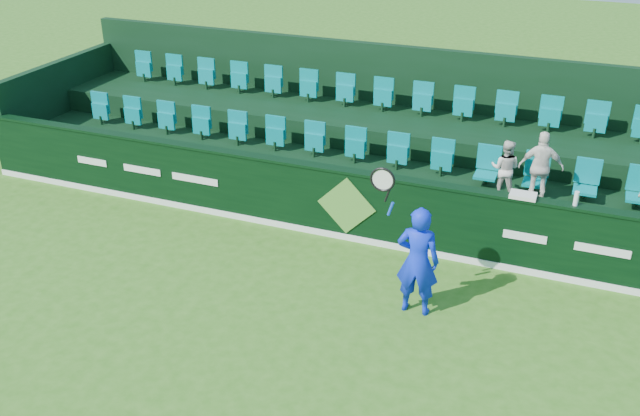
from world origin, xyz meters
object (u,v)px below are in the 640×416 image
at_px(towel, 523,195).
at_px(spectator_left, 505,169).
at_px(tennis_player, 417,260).
at_px(drinks_bottle, 576,199).
at_px(spectator_middle, 541,167).

bearing_deg(towel, spectator_left, 111.80).
distance_m(tennis_player, spectator_left, 3.07).
distance_m(spectator_left, towel, 1.21).
height_order(tennis_player, towel, tennis_player).
bearing_deg(spectator_left, towel, 116.12).
relative_size(spectator_left, drinks_bottle, 4.44).
bearing_deg(drinks_bottle, spectator_left, 138.16).
height_order(tennis_player, spectator_left, tennis_player).
relative_size(spectator_middle, drinks_bottle, 5.44).
distance_m(spectator_left, drinks_bottle, 1.68).
bearing_deg(towel, spectator_middle, 82.33).
xyz_separation_m(spectator_middle, drinks_bottle, (0.65, -1.12, 0.02)).
relative_size(tennis_player, spectator_left, 2.27).
height_order(spectator_middle, towel, spectator_middle).
height_order(tennis_player, spectator_middle, tennis_player).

